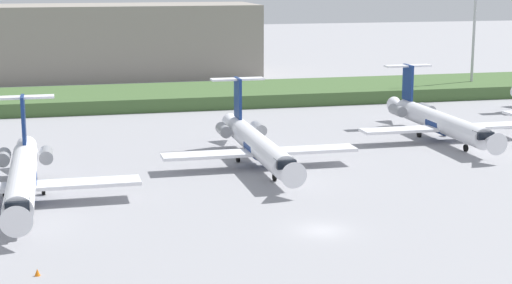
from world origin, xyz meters
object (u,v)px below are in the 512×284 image
Objects in this scene: safety_cone_mid_marker at (37,272)px; regional_jet_second at (22,176)px; antenna_mast at (474,33)px; regional_jet_third at (257,144)px; regional_jet_fourth at (438,121)px.

regional_jet_second is at bearing 94.30° from safety_cone_mid_marker.
safety_cone_mid_marker is at bearing -134.27° from antenna_mast.
regional_jet_second is 97.74m from antenna_mast.
regional_jet_second is 22.01m from safety_cone_mid_marker.
safety_cone_mid_marker is at bearing -85.70° from regional_jet_second.
regional_jet_third reaches higher than safety_cone_mid_marker.
regional_jet_fourth is 1.15× the size of antenna_mast.
safety_cone_mid_marker is (1.64, -21.83, -2.26)m from regional_jet_second.
safety_cone_mid_marker is (-24.58, -31.60, -2.26)m from regional_jet_third.
regional_jet_third is 56.36× the size of safety_cone_mid_marker.
regional_jet_third is at bearing 20.43° from regional_jet_second.
regional_jet_third is at bearing -137.88° from antenna_mast.
regional_jet_second is 1.00× the size of regional_jet_third.
antenna_mast reaches higher than regional_jet_third.
regional_jet_fourth is 65.97m from safety_cone_mid_marker.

